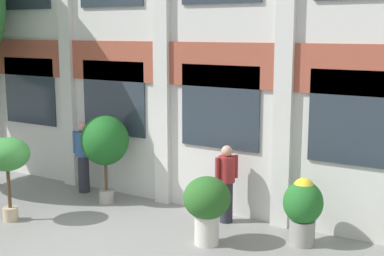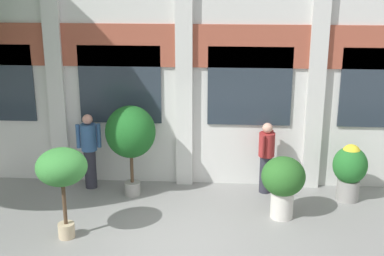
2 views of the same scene
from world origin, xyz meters
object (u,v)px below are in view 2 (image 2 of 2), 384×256
object	(u,v)px
potted_plant_low_pan	(131,133)
resident_by_doorway	(89,149)
potted_plant_ribbed_drum	(283,181)
potted_plant_stone_basin	(350,168)
resident_watching_tracks	(266,156)
potted_plant_tall_urn	(62,170)

from	to	relation	value
potted_plant_low_pan	resident_by_doorway	world-z (taller)	potted_plant_low_pan
potted_plant_low_pan	potted_plant_ribbed_drum	world-z (taller)	potted_plant_low_pan
potted_plant_stone_basin	resident_by_doorway	world-z (taller)	resident_by_doorway
potted_plant_stone_basin	resident_watching_tracks	size ratio (longest dim) A/B	0.79
potted_plant_ribbed_drum	resident_by_doorway	xyz separation A→B (m)	(-4.06, 1.19, 0.14)
potted_plant_tall_urn	resident_watching_tracks	xyz separation A→B (m)	(3.73, 2.22, -0.48)
potted_plant_tall_urn	potted_plant_low_pan	size ratio (longest dim) A/B	0.87
resident_by_doorway	potted_plant_tall_urn	bearing A→B (deg)	-6.80
resident_by_doorway	resident_watching_tracks	bearing A→B (deg)	80.76
potted_plant_stone_basin	potted_plant_low_pan	size ratio (longest dim) A/B	0.62
potted_plant_ribbed_drum	resident_by_doorway	size ratio (longest dim) A/B	0.74
potted_plant_stone_basin	resident_by_doorway	bearing A→B (deg)	176.75
potted_plant_ribbed_drum	resident_by_doorway	world-z (taller)	resident_by_doorway
potted_plant_ribbed_drum	potted_plant_tall_urn	bearing A→B (deg)	-165.31
resident_watching_tracks	potted_plant_low_pan	bearing A→B (deg)	-145.51
potted_plant_low_pan	potted_plant_ribbed_drum	size ratio (longest dim) A/B	1.58
potted_plant_stone_basin	potted_plant_tall_urn	world-z (taller)	potted_plant_tall_urn
resident_watching_tracks	potted_plant_tall_urn	bearing A→B (deg)	-121.17
potted_plant_tall_urn	potted_plant_ribbed_drum	size ratio (longest dim) A/B	1.37
potted_plant_stone_basin	potted_plant_low_pan	world-z (taller)	potted_plant_low_pan
potted_plant_tall_urn	potted_plant_ribbed_drum	xyz separation A→B (m)	(3.97, 1.04, -0.55)
potted_plant_tall_urn	potted_plant_ribbed_drum	distance (m)	4.14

